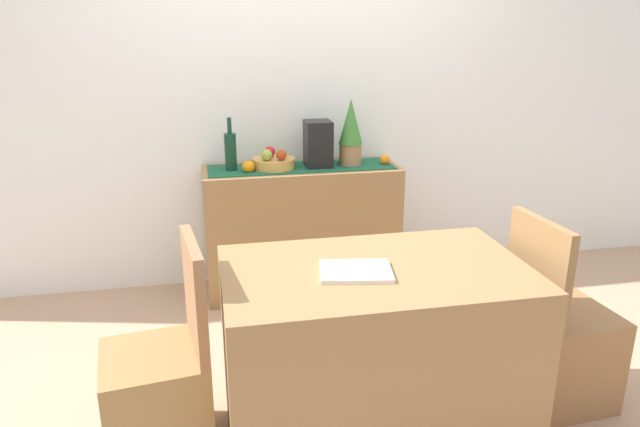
# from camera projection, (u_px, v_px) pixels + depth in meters

# --- Properties ---
(ground_plane) EXTENTS (6.40, 6.40, 0.02)m
(ground_plane) POSITION_uv_depth(u_px,v_px,m) (330.00, 364.00, 3.04)
(ground_plane) COLOR tan
(ground_plane) RESTS_ON ground
(room_wall_rear) EXTENTS (6.40, 0.06, 2.70)m
(room_wall_rear) POSITION_uv_depth(u_px,v_px,m) (291.00, 78.00, 3.71)
(room_wall_rear) COLOR white
(room_wall_rear) RESTS_ON ground
(sideboard_console) EXTENTS (1.22, 0.42, 0.82)m
(sideboard_console) POSITION_uv_depth(u_px,v_px,m) (302.00, 230.00, 3.77)
(sideboard_console) COLOR #977246
(sideboard_console) RESTS_ON ground
(table_runner) EXTENTS (1.15, 0.32, 0.01)m
(table_runner) POSITION_uv_depth(u_px,v_px,m) (301.00, 167.00, 3.64)
(table_runner) COLOR #1A573A
(table_runner) RESTS_ON sideboard_console
(fruit_bowl) EXTENTS (0.26, 0.26, 0.06)m
(fruit_bowl) POSITION_uv_depth(u_px,v_px,m) (274.00, 163.00, 3.60)
(fruit_bowl) COLOR gold
(fruit_bowl) RESTS_ON table_runner
(apple_upper) EXTENTS (0.07, 0.07, 0.07)m
(apple_upper) POSITION_uv_depth(u_px,v_px,m) (281.00, 155.00, 3.52)
(apple_upper) COLOR #AE3C17
(apple_upper) RESTS_ON fruit_bowl
(apple_front) EXTENTS (0.07, 0.07, 0.07)m
(apple_front) POSITION_uv_depth(u_px,v_px,m) (270.00, 152.00, 3.60)
(apple_front) COLOR red
(apple_front) RESTS_ON fruit_bowl
(apple_center) EXTENTS (0.07, 0.07, 0.07)m
(apple_center) POSITION_uv_depth(u_px,v_px,m) (266.00, 155.00, 3.51)
(apple_center) COLOR #90AC40
(apple_center) RESTS_ON fruit_bowl
(wine_bottle) EXTENTS (0.07, 0.07, 0.33)m
(wine_bottle) POSITION_uv_depth(u_px,v_px,m) (231.00, 151.00, 3.52)
(wine_bottle) COLOR #133927
(wine_bottle) RESTS_ON sideboard_console
(coffee_maker) EXTENTS (0.16, 0.18, 0.29)m
(coffee_maker) POSITION_uv_depth(u_px,v_px,m) (318.00, 144.00, 3.61)
(coffee_maker) COLOR black
(coffee_maker) RESTS_ON sideboard_console
(potted_plant) EXTENTS (0.15, 0.15, 0.42)m
(potted_plant) POSITION_uv_depth(u_px,v_px,m) (351.00, 131.00, 3.63)
(potted_plant) COLOR #A8794E
(potted_plant) RESTS_ON sideboard_console
(orange_loose_far) EXTENTS (0.07, 0.07, 0.07)m
(orange_loose_far) POSITION_uv_depth(u_px,v_px,m) (248.00, 167.00, 3.50)
(orange_loose_far) COLOR orange
(orange_loose_far) RESTS_ON sideboard_console
(orange_loose_near_bowl) EXTENTS (0.06, 0.06, 0.06)m
(orange_loose_near_bowl) POSITION_uv_depth(u_px,v_px,m) (385.00, 160.00, 3.70)
(orange_loose_near_bowl) COLOR orange
(orange_loose_near_bowl) RESTS_ON sideboard_console
(dining_table) EXTENTS (1.24, 0.75, 0.74)m
(dining_table) POSITION_uv_depth(u_px,v_px,m) (373.00, 348.00, 2.47)
(dining_table) COLOR olive
(dining_table) RESTS_ON ground
(open_book) EXTENTS (0.31, 0.26, 0.02)m
(open_book) POSITION_uv_depth(u_px,v_px,m) (356.00, 271.00, 2.30)
(open_book) COLOR white
(open_book) RESTS_ON dining_table
(chair_near_window) EXTENTS (0.45, 0.45, 0.90)m
(chair_near_window) POSITION_uv_depth(u_px,v_px,m) (160.00, 394.00, 2.34)
(chair_near_window) COLOR olive
(chair_near_window) RESTS_ON ground
(chair_by_corner) EXTENTS (0.43, 0.43, 0.90)m
(chair_by_corner) POSITION_uv_depth(u_px,v_px,m) (558.00, 348.00, 2.67)
(chair_by_corner) COLOR olive
(chair_by_corner) RESTS_ON ground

